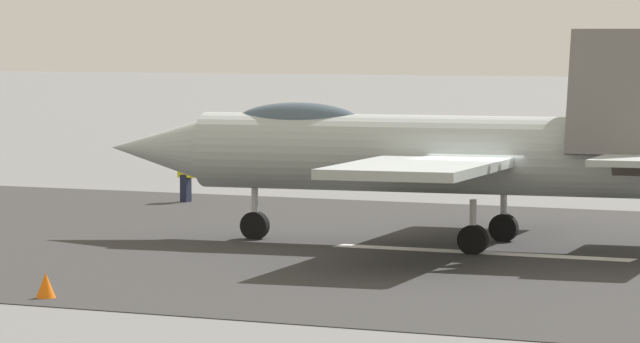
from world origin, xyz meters
The scene contains 5 objects.
ground_plane centered at (0.00, 0.00, 0.00)m, with size 400.00×400.00×0.00m, color slate.
runway_strip centered at (-0.02, 0.00, 0.01)m, with size 240.00×26.00×0.02m.
fighter_jet centered at (1.92, -1.01, 2.49)m, with size 16.87×13.80×5.69m.
crew_person centered at (13.97, -9.95, 0.87)m, with size 0.69×0.36×1.74m.
marker_cone_mid centered at (5.01, 11.91, 0.28)m, with size 0.44×0.44×0.55m, color orange.
Camera 1 is at (-17.75, 46.21, 5.55)m, focal length 109.65 mm.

